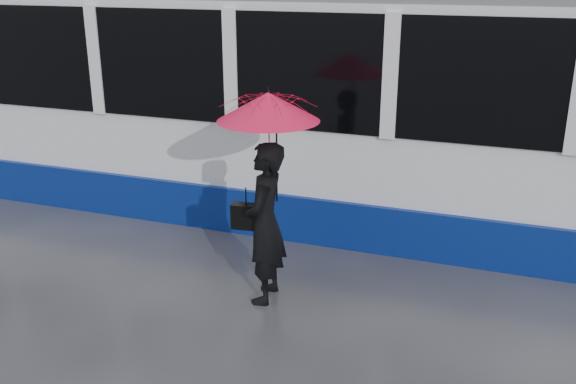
% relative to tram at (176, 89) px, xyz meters
% --- Properties ---
extents(ground, '(90.00, 90.00, 0.00)m').
position_rel_tram_xyz_m(ground, '(1.88, -2.50, -1.64)').
color(ground, '#2E2E33').
rests_on(ground, ground).
extents(rails, '(34.00, 1.51, 0.02)m').
position_rel_tram_xyz_m(rails, '(1.88, -0.00, -1.63)').
color(rails, '#3F3D38').
rests_on(rails, ground).
extents(tram, '(26.00, 2.56, 3.35)m').
position_rel_tram_xyz_m(tram, '(0.00, 0.00, 0.00)').
color(tram, white).
rests_on(tram, ground).
extents(woman, '(0.49, 0.68, 1.74)m').
position_rel_tram_xyz_m(woman, '(2.57, -2.78, -0.77)').
color(woman, black).
rests_on(woman, ground).
extents(umbrella, '(1.14, 1.14, 1.17)m').
position_rel_tram_xyz_m(umbrella, '(2.62, -2.78, 0.27)').
color(umbrella, '#E51389').
rests_on(umbrella, ground).
extents(handbag, '(0.32, 0.17, 0.45)m').
position_rel_tram_xyz_m(handbag, '(2.35, -2.76, -0.73)').
color(handbag, black).
rests_on(handbag, ground).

